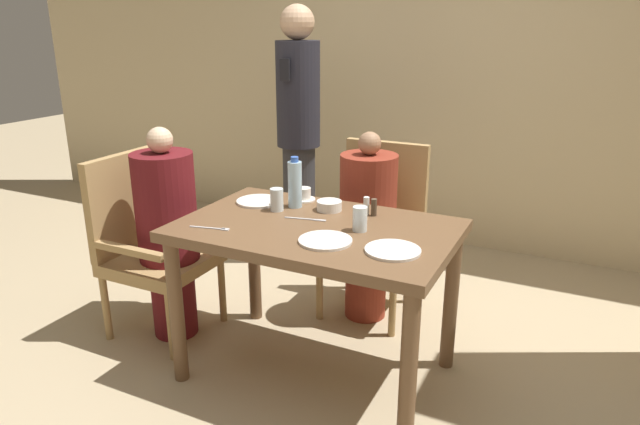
# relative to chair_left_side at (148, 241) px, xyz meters

# --- Properties ---
(ground_plane) EXTENTS (16.00, 16.00, 0.00)m
(ground_plane) POSITION_rel_chair_left_side_xyz_m (1.03, 0.00, -0.53)
(ground_plane) COLOR tan
(wall_back) EXTENTS (8.00, 0.06, 2.80)m
(wall_back) POSITION_rel_chair_left_side_xyz_m (1.03, 2.07, 0.87)
(wall_back) COLOR #C6B289
(wall_back) RESTS_ON ground_plane
(dining_table) EXTENTS (1.26, 0.80, 0.78)m
(dining_table) POSITION_rel_chair_left_side_xyz_m (1.03, 0.00, 0.14)
(dining_table) COLOR brown
(dining_table) RESTS_ON ground_plane
(chair_left_side) EXTENTS (0.51, 0.51, 0.99)m
(chair_left_side) POSITION_rel_chair_left_side_xyz_m (0.00, 0.00, 0.00)
(chair_left_side) COLOR #A88451
(chair_left_side) RESTS_ON ground_plane
(diner_in_left_chair) EXTENTS (0.32, 0.32, 1.16)m
(diner_in_left_chair) POSITION_rel_chair_left_side_xyz_m (0.15, 0.00, 0.07)
(diner_in_left_chair) COLOR #5B1419
(diner_in_left_chair) RESTS_ON ground_plane
(chair_far_side) EXTENTS (0.51, 0.51, 0.99)m
(chair_far_side) POSITION_rel_chair_left_side_xyz_m (1.03, 0.81, 0.00)
(chair_far_side) COLOR #A88451
(chair_far_side) RESTS_ON ground_plane
(diner_in_far_chair) EXTENTS (0.32, 0.32, 1.10)m
(diner_in_far_chair) POSITION_rel_chair_left_side_xyz_m (1.03, 0.66, 0.04)
(diner_in_far_chair) COLOR maroon
(diner_in_far_chair) RESTS_ON ground_plane
(standing_host) EXTENTS (0.30, 0.34, 1.78)m
(standing_host) POSITION_rel_chair_left_side_xyz_m (0.26, 1.29, 0.43)
(standing_host) COLOR #2D2D33
(standing_host) RESTS_ON ground_plane
(plate_main_left) EXTENTS (0.23, 0.23, 0.01)m
(plate_main_left) POSITION_rel_chair_left_side_xyz_m (0.61, 0.18, 0.26)
(plate_main_left) COLOR white
(plate_main_left) RESTS_ON dining_table
(plate_main_right) EXTENTS (0.23, 0.23, 0.01)m
(plate_main_right) POSITION_rel_chair_left_side_xyz_m (1.45, -0.15, 0.26)
(plate_main_right) COLOR white
(plate_main_right) RESTS_ON dining_table
(plate_dessert_center) EXTENTS (0.23, 0.23, 0.01)m
(plate_dessert_center) POSITION_rel_chair_left_side_xyz_m (1.16, -0.17, 0.26)
(plate_dessert_center) COLOR white
(plate_dessert_center) RESTS_ON dining_table
(teacup_with_saucer) EXTENTS (0.12, 0.12, 0.07)m
(teacup_with_saucer) POSITION_rel_chair_left_side_xyz_m (0.80, 0.32, 0.28)
(teacup_with_saucer) COLOR white
(teacup_with_saucer) RESTS_ON dining_table
(bowl_small) EXTENTS (0.12, 0.12, 0.05)m
(bowl_small) POSITION_rel_chair_left_side_xyz_m (0.99, 0.23, 0.28)
(bowl_small) COLOR white
(bowl_small) RESTS_ON dining_table
(water_bottle) EXTENTS (0.07, 0.07, 0.26)m
(water_bottle) POSITION_rel_chair_left_side_xyz_m (0.82, 0.20, 0.37)
(water_bottle) COLOR #A3C6DB
(water_bottle) RESTS_ON dining_table
(glass_tall_near) EXTENTS (0.07, 0.07, 0.11)m
(glass_tall_near) POSITION_rel_chair_left_side_xyz_m (1.24, 0.02, 0.31)
(glass_tall_near) COLOR silver
(glass_tall_near) RESTS_ON dining_table
(glass_tall_mid) EXTENTS (0.07, 0.07, 0.11)m
(glass_tall_mid) POSITION_rel_chair_left_side_xyz_m (0.76, 0.11, 0.31)
(glass_tall_mid) COLOR silver
(glass_tall_mid) RESTS_ON dining_table
(salt_shaker) EXTENTS (0.03, 0.03, 0.09)m
(salt_shaker) POSITION_rel_chair_left_side_xyz_m (1.18, 0.24, 0.30)
(salt_shaker) COLOR white
(salt_shaker) RESTS_ON dining_table
(pepper_shaker) EXTENTS (0.03, 0.03, 0.08)m
(pepper_shaker) POSITION_rel_chair_left_side_xyz_m (1.22, 0.24, 0.30)
(pepper_shaker) COLOR #4C3D2D
(pepper_shaker) RESTS_ON dining_table
(fork_beside_plate) EXTENTS (0.19, 0.06, 0.00)m
(fork_beside_plate) POSITION_rel_chair_left_side_xyz_m (0.64, -0.25, 0.26)
(fork_beside_plate) COLOR silver
(fork_beside_plate) RESTS_ON dining_table
(knife_beside_plate) EXTENTS (0.20, 0.05, 0.00)m
(knife_beside_plate) POSITION_rel_chair_left_side_xyz_m (0.96, 0.05, 0.26)
(knife_beside_plate) COLOR silver
(knife_beside_plate) RESTS_ON dining_table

